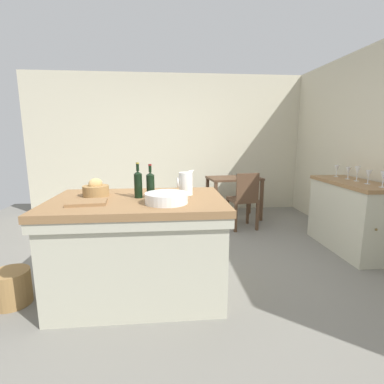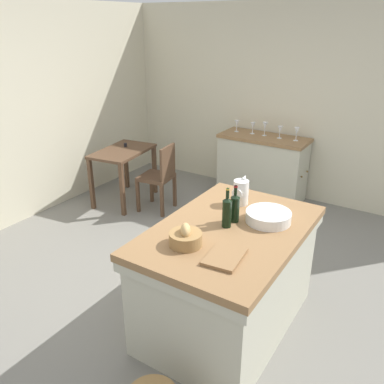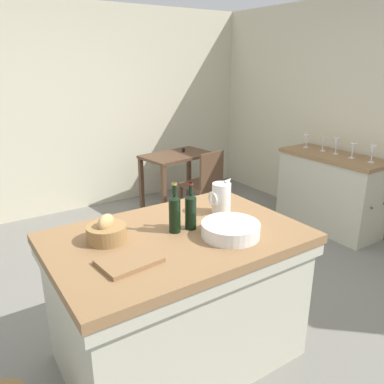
{
  "view_description": "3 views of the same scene",
  "coord_description": "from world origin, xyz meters",
  "px_view_note": "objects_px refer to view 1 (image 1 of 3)",
  "views": [
    {
      "loc": [
        -0.1,
        -3.07,
        1.45
      ],
      "look_at": [
        0.2,
        0.07,
        0.84
      ],
      "focal_mm": 26.92,
      "sensor_mm": 36.0,
      "label": 1
    },
    {
      "loc": [
        -2.76,
        -1.74,
        2.36
      ],
      "look_at": [
        0.05,
        0.05,
        0.92
      ],
      "focal_mm": 37.47,
      "sensor_mm": 36.0,
      "label": 2
    },
    {
      "loc": [
        -1.44,
        -2.37,
        1.91
      ],
      "look_at": [
        0.18,
        0.08,
        0.9
      ],
      "focal_mm": 35.83,
      "sensor_mm": 36.0,
      "label": 3
    }
  ],
  "objects_px": {
    "wooden_chair": "(244,199)",
    "pitcher": "(186,183)",
    "wash_bowl": "(166,198)",
    "wicker_hamper": "(11,287)",
    "writing_desk": "(234,184)",
    "wine_glass_far_left": "(383,176)",
    "side_cabinet": "(350,216)",
    "bread_basket": "(96,190)",
    "wine_glass_far_right": "(337,169)",
    "wine_glass_right": "(348,171)",
    "wine_glass_middle": "(357,171)",
    "island_table": "(139,243)",
    "wine_bottle_amber": "(138,184)",
    "wine_glass_left": "(369,175)",
    "cutting_board": "(87,202)",
    "wine_bottle_dark": "(150,184)"
  },
  "relations": [
    {
      "from": "wooden_chair",
      "to": "pitcher",
      "type": "relative_size",
      "value": 3.56
    },
    {
      "from": "wash_bowl",
      "to": "wicker_hamper",
      "type": "distance_m",
      "value": 1.58
    },
    {
      "from": "writing_desk",
      "to": "wine_glass_far_left",
      "type": "distance_m",
      "value": 2.35
    },
    {
      "from": "side_cabinet",
      "to": "pitcher",
      "type": "bearing_deg",
      "value": -162.09
    },
    {
      "from": "bread_basket",
      "to": "wine_glass_far_right",
      "type": "xyz_separation_m",
      "value": [
        3.03,
        1.12,
        0.04
      ]
    },
    {
      "from": "wine_glass_right",
      "to": "side_cabinet",
      "type": "bearing_deg",
      "value": -102.87
    },
    {
      "from": "wine_glass_middle",
      "to": "wine_glass_far_right",
      "type": "distance_m",
      "value": 0.42
    },
    {
      "from": "bread_basket",
      "to": "wicker_hamper",
      "type": "distance_m",
      "value": 1.11
    },
    {
      "from": "wine_glass_right",
      "to": "wooden_chair",
      "type": "bearing_deg",
      "value": 147.44
    },
    {
      "from": "island_table",
      "to": "wash_bowl",
      "type": "bearing_deg",
      "value": -38.53
    },
    {
      "from": "wooden_chair",
      "to": "wine_bottle_amber",
      "type": "height_order",
      "value": "wine_bottle_amber"
    },
    {
      "from": "wine_glass_left",
      "to": "wine_glass_middle",
      "type": "bearing_deg",
      "value": 86.08
    },
    {
      "from": "wash_bowl",
      "to": "wine_glass_middle",
      "type": "height_order",
      "value": "wine_glass_middle"
    },
    {
      "from": "writing_desk",
      "to": "wine_glass_far_left",
      "type": "relative_size",
      "value": 5.41
    },
    {
      "from": "side_cabinet",
      "to": "wine_glass_middle",
      "type": "xyz_separation_m",
      "value": [
        0.04,
        0.02,
        0.57
      ]
    },
    {
      "from": "island_table",
      "to": "wine_glass_left",
      "type": "bearing_deg",
      "value": 13.31
    },
    {
      "from": "wash_bowl",
      "to": "cutting_board",
      "type": "bearing_deg",
      "value": 176.63
    },
    {
      "from": "wash_bowl",
      "to": "wine_glass_right",
      "type": "relative_size",
      "value": 2.21
    },
    {
      "from": "writing_desk",
      "to": "wine_glass_right",
      "type": "distance_m",
      "value": 1.85
    },
    {
      "from": "side_cabinet",
      "to": "writing_desk",
      "type": "relative_size",
      "value": 1.27
    },
    {
      "from": "wooden_chair",
      "to": "wine_glass_far_left",
      "type": "distance_m",
      "value": 1.88
    },
    {
      "from": "side_cabinet",
      "to": "wooden_chair",
      "type": "distance_m",
      "value": 1.48
    },
    {
      "from": "wine_glass_far_left",
      "to": "wicker_hamper",
      "type": "bearing_deg",
      "value": -172.76
    },
    {
      "from": "wine_glass_left",
      "to": "wine_glass_far_right",
      "type": "xyz_separation_m",
      "value": [
        0.0,
        0.65,
        -0.0
      ]
    },
    {
      "from": "wine_glass_middle",
      "to": "wine_glass_far_right",
      "type": "height_order",
      "value": "wine_glass_middle"
    },
    {
      "from": "wooden_chair",
      "to": "wash_bowl",
      "type": "height_order",
      "value": "wash_bowl"
    },
    {
      "from": "writing_desk",
      "to": "wicker_hamper",
      "type": "xyz_separation_m",
      "value": [
        -2.57,
        -2.47,
        -0.47
      ]
    },
    {
      "from": "pitcher",
      "to": "wash_bowl",
      "type": "height_order",
      "value": "pitcher"
    },
    {
      "from": "cutting_board",
      "to": "wine_bottle_dark",
      "type": "xyz_separation_m",
      "value": [
        0.51,
        0.19,
        0.11
      ]
    },
    {
      "from": "island_table",
      "to": "bread_basket",
      "type": "height_order",
      "value": "bread_basket"
    },
    {
      "from": "pitcher",
      "to": "wine_glass_left",
      "type": "bearing_deg",
      "value": 12.68
    },
    {
      "from": "cutting_board",
      "to": "wine_glass_right",
      "type": "height_order",
      "value": "wine_glass_right"
    },
    {
      "from": "cutting_board",
      "to": "wine_glass_right",
      "type": "xyz_separation_m",
      "value": [
        3.04,
        1.19,
        0.08
      ]
    },
    {
      "from": "island_table",
      "to": "wine_glass_far_right",
      "type": "xyz_separation_m",
      "value": [
        2.64,
        1.27,
        0.52
      ]
    },
    {
      "from": "wash_bowl",
      "to": "side_cabinet",
      "type": "bearing_deg",
      "value": 23.7
    },
    {
      "from": "wine_glass_far_left",
      "to": "wine_glass_middle",
      "type": "xyz_separation_m",
      "value": [
        0.01,
        0.45,
        0.01
      ]
    },
    {
      "from": "wine_glass_left",
      "to": "wooden_chair",
      "type": "bearing_deg",
      "value": 135.08
    },
    {
      "from": "side_cabinet",
      "to": "wash_bowl",
      "type": "xyz_separation_m",
      "value": [
        -2.35,
        -1.03,
        0.5
      ]
    },
    {
      "from": "wash_bowl",
      "to": "bread_basket",
      "type": "bearing_deg",
      "value": 151.48
    },
    {
      "from": "wine_glass_left",
      "to": "wicker_hamper",
      "type": "relative_size",
      "value": 0.51
    },
    {
      "from": "wooden_chair",
      "to": "wine_glass_far_right",
      "type": "distance_m",
      "value": 1.37
    },
    {
      "from": "pitcher",
      "to": "island_table",
      "type": "bearing_deg",
      "value": -163.58
    },
    {
      "from": "cutting_board",
      "to": "wine_glass_far_right",
      "type": "xyz_separation_m",
      "value": [
        3.03,
        1.43,
        0.09
      ]
    },
    {
      "from": "pitcher",
      "to": "wine_glass_far_left",
      "type": "relative_size",
      "value": 1.42
    },
    {
      "from": "pitcher",
      "to": "cutting_board",
      "type": "height_order",
      "value": "pitcher"
    },
    {
      "from": "pitcher",
      "to": "wine_bottle_amber",
      "type": "xyz_separation_m",
      "value": [
        -0.43,
        -0.09,
        0.02
      ]
    },
    {
      "from": "writing_desk",
      "to": "wine_glass_far_left",
      "type": "xyz_separation_m",
      "value": [
        1.18,
        -1.99,
        0.4
      ]
    },
    {
      "from": "wash_bowl",
      "to": "wine_glass_far_left",
      "type": "relative_size",
      "value": 1.98
    },
    {
      "from": "side_cabinet",
      "to": "pitcher",
      "type": "distance_m",
      "value": 2.35
    },
    {
      "from": "wine_bottle_dark",
      "to": "wine_glass_left",
      "type": "relative_size",
      "value": 1.83
    }
  ]
}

